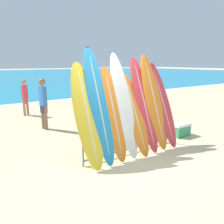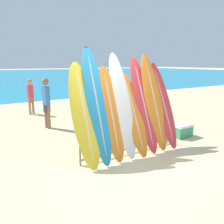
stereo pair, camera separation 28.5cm
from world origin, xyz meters
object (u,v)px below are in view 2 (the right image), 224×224
surfboard_slot_5 (143,104)px  person_mid_beach (31,95)px  surfboard_slot_3 (122,105)px  cooler_box (183,131)px  person_near_water (119,93)px  surfboard_rack (129,135)px  surfboard_slot_6 (154,101)px  person_far_right (46,101)px  surfboard_slot_0 (84,115)px  surfboard_slot_1 (97,105)px  surfboard_slot_7 (163,104)px  surfboard_slot_4 (134,114)px  surfboard_slot_2 (111,113)px  person_far_left (92,86)px

surfboard_slot_5 → person_mid_beach: surfboard_slot_5 is taller
surfboard_slot_3 → cooler_box: (2.23, 0.07, -1.02)m
surfboard_slot_3 → person_near_water: surfboard_slot_3 is taller
surfboard_slot_5 → cooler_box: 1.86m
surfboard_rack → surfboard_slot_5: bearing=12.1°
surfboard_slot_6 → surfboard_slot_3: bearing=179.9°
person_near_water → person_far_right: bearing=-18.9°
person_mid_beach → surfboard_slot_0: bearing=71.0°
surfboard_slot_0 → surfboard_slot_3: (0.98, 0.03, 0.11)m
surfboard_rack → person_far_right: 3.39m
surfboard_slot_6 → person_mid_beach: bearing=109.9°
surfboard_slot_1 → person_near_water: surfboard_slot_1 is taller
surfboard_slot_7 → cooler_box: 1.30m
surfboard_slot_5 → surfboard_slot_1: bearing=179.3°
surfboard_slot_1 → person_near_water: size_ratio=1.58×
surfboard_slot_5 → surfboard_slot_7: (0.65, -0.03, -0.07)m
surfboard_slot_0 → surfboard_slot_5: size_ratio=0.94×
surfboard_slot_0 → person_far_right: 3.10m
surfboard_slot_7 → surfboard_slot_0: bearing=-179.8°
surfboard_rack → surfboard_slot_1: surfboard_slot_1 is taller
surfboard_slot_0 → surfboard_slot_4: size_ratio=1.15×
surfboard_rack → surfboard_slot_6: surfboard_slot_6 is taller
person_far_right → surfboard_slot_3: bearing=-175.4°
surfboard_slot_4 → cooler_box: (1.93, 0.14, -0.77)m
surfboard_slot_2 → surfboard_slot_5: (0.98, 0.06, 0.11)m
surfboard_slot_4 → person_mid_beach: bearing=103.3°
surfboard_slot_4 → surfboard_slot_6: bearing=5.9°
surfboard_slot_1 → surfboard_slot_3: 0.66m
surfboard_slot_5 → cooler_box: bearing=2.1°
surfboard_slot_2 → surfboard_slot_7: (1.63, 0.04, 0.04)m
surfboard_slot_4 → cooler_box: bearing=4.1°
person_mid_beach → cooler_box: bearing=101.7°
person_near_water → person_far_right: (-3.42, -0.80, 0.04)m
surfboard_slot_0 → surfboard_slot_3: 0.99m
surfboard_slot_1 → surfboard_slot_4: size_ratio=1.32×
surfboard_slot_7 → cooler_box: surfboard_slot_7 is taller
surfboard_slot_4 → surfboard_slot_3: bearing=166.2°
person_near_water → cooler_box: 3.87m
surfboard_rack → person_near_water: 4.60m
surfboard_slot_4 → person_near_water: surfboard_slot_4 is taller
surfboard_slot_1 → person_mid_beach: (-0.35, 5.44, -0.45)m
surfboard_rack → surfboard_slot_2: size_ratio=1.23×
surfboard_slot_4 → surfboard_rack: bearing=-170.2°
surfboard_slot_7 → surfboard_slot_1: bearing=178.8°
surfboard_slot_5 → person_far_left: (2.13, 7.29, -0.31)m
surfboard_slot_0 → person_far_right: size_ratio=1.31×
surfboard_slot_3 → surfboard_slot_7: 1.30m
person_mid_beach → person_far_left: bearing=-173.5°
surfboard_slot_5 → person_near_water: (1.80, 3.86, -0.29)m
surfboard_slot_7 → person_near_water: size_ratio=1.36×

